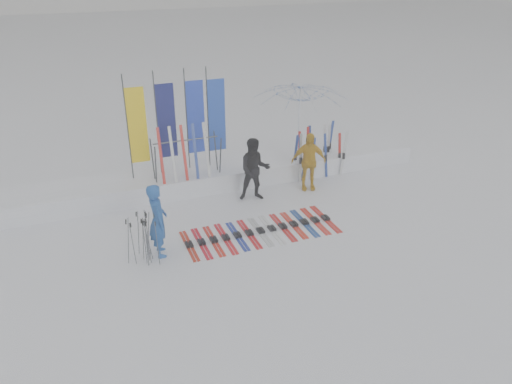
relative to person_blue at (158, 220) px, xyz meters
name	(u,v)px	position (x,y,z in m)	size (l,w,h in m)	color
ground	(272,255)	(2.59, -1.06, -0.96)	(120.00, 120.00, 0.00)	white
snow_bank	(217,175)	(2.59, 3.54, -0.66)	(14.00, 1.60, 0.60)	white
person_blue	(158,220)	(0.00, 0.00, 0.00)	(0.70, 0.46, 1.92)	#1B4DA1
person_black	(255,170)	(3.33, 2.05, 0.02)	(0.95, 0.74, 1.95)	black
person_yellow	(308,161)	(5.18, 2.13, -0.02)	(1.10, 0.46, 1.88)	gold
tent_canopy	(300,124)	(5.88, 4.23, 0.50)	(3.18, 3.24, 2.92)	white
ski_row	(261,231)	(2.76, 0.08, -0.92)	(4.16, 1.69, 0.07)	#B7220E
pole_cluster	(145,239)	(-0.37, -0.18, -0.35)	(0.77, 0.79, 1.26)	#595B60
feather_flags	(179,120)	(1.48, 3.71, 1.28)	(3.07, 0.21, 3.20)	#383A3F
ski_rack	(186,153)	(1.53, 3.14, 0.42)	(2.04, 0.80, 1.23)	#383A3F
upright_skis	(316,152)	(5.98, 3.10, -0.18)	(1.67, 1.09, 1.68)	silver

